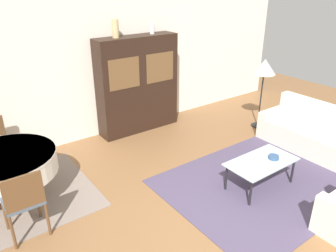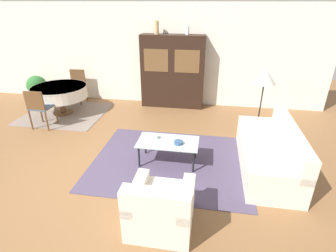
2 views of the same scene
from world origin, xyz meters
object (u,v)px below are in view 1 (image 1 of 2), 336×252
coffee_table (261,163)px  bowl (274,157)px  vase_short (152,28)px  vase_tall (115,29)px  dining_chair_near (23,200)px  dining_table (6,165)px  cup (247,162)px  display_cabinet (138,85)px  couch (319,136)px  floor_lamp (264,69)px

coffee_table → bowl: size_ratio=6.99×
vase_short → vase_tall: bearing=180.0°
dining_chair_near → bowl: (3.34, -1.02, -0.08)m
coffee_table → vase_tall: bearing=105.1°
dining_table → cup: size_ratio=13.98×
display_cabinet → bowl: display_cabinet is taller
couch → display_cabinet: bearing=37.8°
vase_tall → dining_table: bearing=-156.0°
vase_tall → floor_lamp: bearing=-28.8°
dining_table → couch: bearing=-19.4°
display_cabinet → bowl: 3.07m
couch → vase_tall: size_ratio=6.36×
dining_table → vase_short: bearing=18.5°
couch → dining_chair_near: 5.02m
floor_lamp → dining_chair_near: bearing=-173.7°
floor_lamp → vase_tall: vase_tall is taller
display_cabinet → cup: 2.89m
floor_lamp → cup: size_ratio=14.90×
coffee_table → floor_lamp: floor_lamp is taller
display_cabinet → cup: size_ratio=19.74×
coffee_table → cup: bearing=163.5°
coffee_table → dining_table: (-3.14, 1.87, 0.19)m
dining_table → cup: 3.42m
dining_chair_near → cup: 3.04m
floor_lamp → coffee_table: bearing=-139.8°
coffee_table → floor_lamp: bearing=40.2°
vase_short → dining_chair_near: bearing=-148.2°
couch → vase_short: 3.75m
bowl → dining_chair_near: bearing=162.9°
couch → vase_tall: 4.22m
cup → bowl: cup is taller
floor_lamp → vase_short: bearing=141.4°
coffee_table → vase_tall: (-0.78, 2.92, 1.70)m
display_cabinet → coffee_table: bearing=-82.9°
floor_lamp → vase_tall: (-2.56, 1.41, 0.84)m
coffee_table → vase_tall: size_ratio=3.32×
dining_chair_near → vase_tall: 3.43m
cup → vase_tall: (-0.55, 2.85, 1.62)m
coffee_table → dining_chair_near: size_ratio=1.18×
couch → coffee_table: bearing=94.0°
coffee_table → floor_lamp: (1.78, 1.51, 0.86)m
dining_chair_near → cup: dining_chair_near is taller
vase_short → couch: bearing=-57.3°
cup → vase_tall: bearing=100.8°
floor_lamp → couch: bearing=-89.0°
display_cabinet → dining_chair_near: (-2.78, -1.95, -0.42)m
couch → display_cabinet: display_cabinet is taller
dining_chair_near → bowl: 3.49m
cup → vase_short: size_ratio=0.45×
vase_short → cup: bearing=-95.0°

